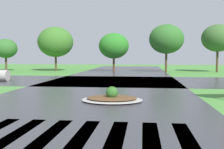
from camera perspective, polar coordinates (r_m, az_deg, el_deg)
The scene contains 6 objects.
asphalt_roadway at distance 13.53m, azimuth -4.19°, elevation -5.02°, with size 10.68×80.00×0.01m, color #35353A.
asphalt_cross_road at distance 22.82m, azimuth 0.21°, elevation -1.32°, with size 90.00×9.61×0.01m, color #35353A.
crosswalk_stripes at distance 7.88m, azimuth -12.42°, elevation -11.72°, with size 7.65×2.88×0.01m.
median_island at distance 12.81m, azimuth -0.02°, elevation -4.95°, with size 2.85×2.37×0.68m.
drainage_pipe_stack at distance 24.34m, azimuth -22.17°, elevation -0.20°, with size 1.27×0.94×0.93m.
background_treeline at distance 36.52m, azimuth -4.56°, elevation 6.59°, with size 38.92×6.00×6.00m.
Camera 1 is at (2.48, -3.13, 2.13)m, focal length 43.97 mm.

